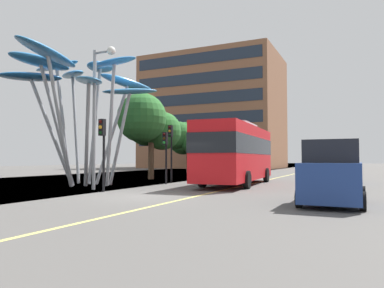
% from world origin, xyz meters
% --- Properties ---
extents(ground, '(120.00, 240.00, 0.10)m').
position_xyz_m(ground, '(-0.68, 0.00, -0.05)').
color(ground, '#54514F').
extents(red_bus, '(3.25, 10.49, 3.78)m').
position_xyz_m(red_bus, '(1.59, 8.27, 2.07)').
color(red_bus, red).
rests_on(red_bus, ground).
extents(leaf_sculpture, '(9.30, 10.71, 8.25)m').
position_xyz_m(leaf_sculpture, '(-7.12, 4.01, 6.51)').
color(leaf_sculpture, '#9EA0A5').
rests_on(leaf_sculpture, ground).
extents(traffic_light_kerb_near, '(0.28, 0.42, 3.51)m').
position_xyz_m(traffic_light_kerb_near, '(-2.77, 0.84, 2.55)').
color(traffic_light_kerb_near, black).
rests_on(traffic_light_kerb_near, ground).
extents(traffic_light_kerb_far, '(0.28, 0.42, 3.26)m').
position_xyz_m(traffic_light_kerb_far, '(-2.60, 6.74, 2.37)').
color(traffic_light_kerb_far, black).
rests_on(traffic_light_kerb_far, ground).
extents(traffic_light_island_mid, '(0.28, 0.42, 3.88)m').
position_xyz_m(traffic_light_island_mid, '(-3.21, 8.56, 2.80)').
color(traffic_light_island_mid, black).
rests_on(traffic_light_island_mid, ground).
extents(car_parked_near, '(2.09, 3.90, 2.23)m').
position_xyz_m(car_parked_near, '(7.60, 0.35, 1.04)').
color(car_parked_near, navy).
rests_on(car_parked_near, ground).
extents(car_parked_mid, '(1.95, 4.06, 2.09)m').
position_xyz_m(car_parked_mid, '(7.55, 7.10, 0.97)').
color(car_parked_mid, gray).
rests_on(car_parked_mid, ground).
extents(car_parked_far, '(2.08, 4.44, 2.13)m').
position_xyz_m(car_parked_far, '(7.23, 12.79, 0.99)').
color(car_parked_far, navy).
rests_on(car_parked_far, ground).
extents(street_lamp, '(1.37, 0.44, 7.39)m').
position_xyz_m(street_lamp, '(-3.83, 1.81, 4.70)').
color(street_lamp, gray).
rests_on(street_lamp, ground).
extents(tree_pavement_near, '(4.46, 5.61, 6.60)m').
position_xyz_m(tree_pavement_near, '(-6.56, 10.93, 4.36)').
color(tree_pavement_near, brown).
rests_on(tree_pavement_near, ground).
extents(tree_pavement_far, '(4.71, 4.50, 5.98)m').
position_xyz_m(tree_pavement_far, '(-10.06, 24.71, 4.04)').
color(tree_pavement_far, brown).
rests_on(tree_pavement_far, ground).
extents(backdrop_building, '(22.52, 15.51, 19.12)m').
position_xyz_m(backdrop_building, '(-14.77, 46.03, 9.57)').
color(backdrop_building, brown).
rests_on(backdrop_building, ground).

